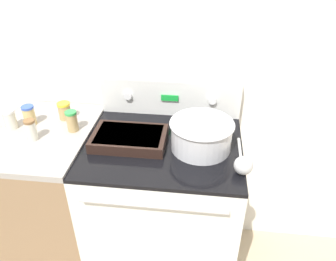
# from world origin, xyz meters

# --- Properties ---
(kitchen_wall) EXTENTS (8.00, 0.05, 2.50)m
(kitchen_wall) POSITION_xyz_m (0.00, 0.66, 1.25)
(kitchen_wall) COLOR silver
(kitchen_wall) RESTS_ON ground_plane
(stove_range) EXTENTS (0.74, 0.66, 0.90)m
(stove_range) POSITION_xyz_m (0.00, 0.31, 0.45)
(stove_range) COLOR silver
(stove_range) RESTS_ON ground_plane
(control_panel) EXTENTS (0.74, 0.07, 0.20)m
(control_panel) POSITION_xyz_m (0.00, 0.60, 1.00)
(control_panel) COLOR silver
(control_panel) RESTS_ON stove_range
(side_counter) EXTENTS (0.45, 0.63, 0.92)m
(side_counter) POSITION_xyz_m (-0.60, 0.31, 0.46)
(side_counter) COLOR #896B4C
(side_counter) RESTS_ON ground_plane
(mixing_bowl) EXTENTS (0.29, 0.29, 0.14)m
(mixing_bowl) POSITION_xyz_m (0.18, 0.30, 0.98)
(mixing_bowl) COLOR silver
(mixing_bowl) RESTS_ON stove_range
(casserole_dish) EXTENTS (0.34, 0.22, 0.05)m
(casserole_dish) POSITION_xyz_m (-0.16, 0.29, 0.93)
(casserole_dish) COLOR black
(casserole_dish) RESTS_ON stove_range
(ladle) EXTENTS (0.08, 0.28, 0.08)m
(ladle) POSITION_xyz_m (0.35, 0.14, 0.94)
(ladle) COLOR #B7B7B7
(ladle) RESTS_ON stove_range
(spice_jar_green_cap) EXTENTS (0.06, 0.06, 0.11)m
(spice_jar_green_cap) POSITION_xyz_m (-0.45, 0.35, 0.97)
(spice_jar_green_cap) COLOR tan
(spice_jar_green_cap) RESTS_ON side_counter
(spice_jar_yellow_cap) EXTENTS (0.07, 0.07, 0.09)m
(spice_jar_yellow_cap) POSITION_xyz_m (-0.54, 0.46, 0.96)
(spice_jar_yellow_cap) COLOR tan
(spice_jar_yellow_cap) RESTS_ON side_counter
(spice_jar_brown_cap) EXTENTS (0.05, 0.05, 0.10)m
(spice_jar_brown_cap) POSITION_xyz_m (-0.61, 0.25, 0.97)
(spice_jar_brown_cap) COLOR beige
(spice_jar_brown_cap) RESTS_ON side_counter
(spice_jar_blue_cap) EXTENTS (0.06, 0.06, 0.10)m
(spice_jar_blue_cap) POSITION_xyz_m (-0.69, 0.38, 0.97)
(spice_jar_blue_cap) COLOR tan
(spice_jar_blue_cap) RESTS_ON side_counter
(spice_jar_white_cap) EXTENTS (0.06, 0.06, 0.10)m
(spice_jar_white_cap) POSITION_xyz_m (-0.77, 0.34, 0.97)
(spice_jar_white_cap) COLOR beige
(spice_jar_white_cap) RESTS_ON side_counter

